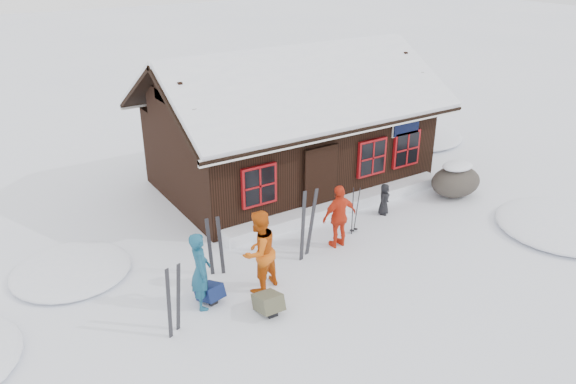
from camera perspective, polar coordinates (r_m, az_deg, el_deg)
name	(u,v)px	position (r m, az deg, el deg)	size (l,w,h in m)	color
ground	(347,258)	(14.29, 5.97, -6.68)	(120.00, 120.00, 0.00)	white
mountain_hut	(290,135)	(18.12, 0.17, 5.81)	(8.90, 6.09, 4.42)	black
snow_drift	(340,205)	(16.58, 5.28, -1.35)	(7.60, 0.60, 0.35)	white
snow_mounds	(352,214)	(16.48, 6.49, -2.26)	(20.60, 13.20, 0.48)	white
skier_teal	(200,271)	(12.18, -8.88, -7.90)	(0.65, 0.43, 1.79)	navy
skier_orange_left	(259,251)	(12.58, -2.96, -6.04)	(0.95, 0.74, 1.95)	#C9520E
skier_orange_right	(339,216)	(14.41, 5.24, -2.48)	(1.00, 0.42, 1.70)	red
skier_crouched	(384,199)	(16.43, 9.74, -0.72)	(0.46, 0.30, 0.94)	black
boulder	(456,180)	(18.14, 16.67, 1.13)	(1.68, 1.26, 0.98)	#443E36
ski_pair_left	(174,301)	(11.60, -11.53, -10.84)	(0.44, 0.21, 1.58)	black
ski_pair_mid	(215,247)	(13.32, -7.40, -5.59)	(0.40, 0.16, 1.56)	black
ski_pair_right	(307,225)	(13.91, 1.97, -3.35)	(0.61, 0.21, 1.84)	black
ski_poles	(355,211)	(15.20, 6.79, -1.95)	(0.24, 0.12, 1.37)	black
backpack_blue	(210,295)	(12.70, -7.93, -10.30)	(0.44, 0.58, 0.32)	#101C47
backpack_olive	(268,305)	(12.24, -2.01, -11.44)	(0.49, 0.64, 0.35)	#4D4C37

